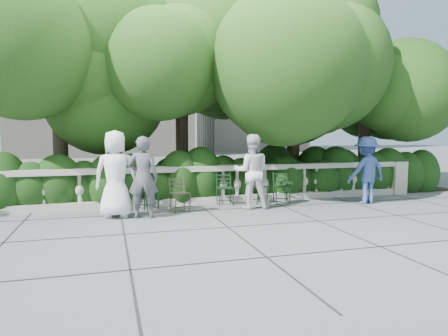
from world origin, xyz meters
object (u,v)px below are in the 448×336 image
object	(u,v)px
chair_d	(226,206)
person_casual_man	(252,172)
chair_weathered	(183,213)
chair_c	(151,210)
chair_e	(262,204)
person_older_blue	(366,170)
person_businessman	(116,174)
person_woman_grey	(143,177)
chair_f	(283,204)
chair_b	(140,211)

from	to	relation	value
chair_d	person_casual_man	world-z (taller)	person_casual_man
chair_weathered	chair_c	bearing A→B (deg)	122.78
chair_d	chair_e	size ratio (longest dim) A/B	1.00
chair_d	person_older_blue	distance (m)	3.83
person_businessman	person_woman_grey	size ratio (longest dim) A/B	1.07
chair_f	person_woman_grey	bearing A→B (deg)	-157.49
chair_b	chair_e	size ratio (longest dim) A/B	1.00
chair_b	chair_f	world-z (taller)	same
chair_c	person_older_blue	distance (m)	5.67
person_casual_man	chair_e	bearing A→B (deg)	-117.44
chair_weathered	person_businessman	size ratio (longest dim) A/B	0.44
chair_c	person_woman_grey	xyz separation A→B (m)	(-0.26, -0.92, 0.90)
chair_d	person_older_blue	world-z (taller)	person_older_blue
person_woman_grey	chair_c	bearing A→B (deg)	-93.21
chair_c	chair_e	distance (m)	2.88
chair_b	person_woman_grey	distance (m)	1.23
chair_e	person_woman_grey	bearing A→B (deg)	173.18
chair_b	person_older_blue	distance (m)	5.93
chair_d	person_businessman	size ratio (longest dim) A/B	0.44
person_older_blue	person_businessman	bearing A→B (deg)	-7.87
chair_e	chair_f	world-z (taller)	same
chair_b	chair_f	distance (m)	3.68
chair_b	chair_e	bearing A→B (deg)	23.95
person_older_blue	chair_d	bearing A→B (deg)	-18.25
chair_b	person_older_blue	world-z (taller)	person_older_blue
chair_b	person_woman_grey	bearing A→B (deg)	-66.51
chair_weathered	person_businessman	world-z (taller)	person_businessman
chair_e	chair_weathered	bearing A→B (deg)	172.40
chair_f	person_older_blue	size ratio (longest dim) A/B	0.47
person_casual_man	chair_d	bearing A→B (deg)	-29.16
chair_d	chair_f	xyz separation A→B (m)	(1.52, -0.14, 0.00)
chair_c	chair_f	xyz separation A→B (m)	(3.41, -0.17, 0.00)
chair_c	chair_f	bearing A→B (deg)	-19.65
chair_c	person_casual_man	size ratio (longest dim) A/B	0.46
person_businessman	chair_e	bearing A→B (deg)	-157.64
person_woman_grey	person_casual_man	bearing A→B (deg)	-159.09
chair_e	chair_c	bearing A→B (deg)	156.86
chair_b	person_older_blue	xyz separation A→B (m)	(5.82, -0.63, 0.88)
person_businessman	person_woman_grey	distance (m)	0.62
chair_e	person_casual_man	world-z (taller)	person_casual_man
chair_weathered	person_woman_grey	xyz separation A→B (m)	(-0.92, -0.29, 0.90)
chair_e	chair_weathered	xyz separation A→B (m)	(-2.23, -0.60, 0.00)
chair_d	person_casual_man	bearing A→B (deg)	-41.12
chair_weathered	person_casual_man	xyz separation A→B (m)	(1.74, 0.09, 0.92)
chair_d	person_woman_grey	bearing A→B (deg)	-153.53
chair_f	person_businessman	xyz separation A→B (m)	(-4.24, -0.51, 0.96)
chair_c	chair_b	bearing A→B (deg)	179.69
chair_c	person_businessman	xyz separation A→B (m)	(-0.83, -0.68, 0.96)
chair_e	person_older_blue	xyz separation A→B (m)	(2.67, -0.69, 0.88)
chair_b	chair_weathered	size ratio (longest dim) A/B	1.00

